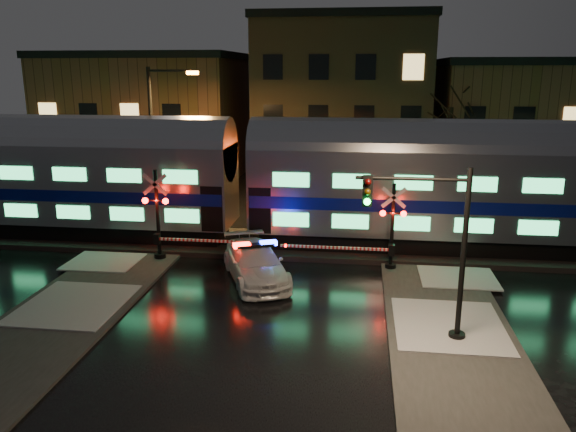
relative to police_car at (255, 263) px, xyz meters
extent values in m
plane|color=black|center=(0.58, -0.50, -0.73)|extent=(120.00, 120.00, 0.00)
cube|color=black|center=(0.58, 4.50, -0.61)|extent=(90.00, 4.20, 0.24)
cube|color=#2D2D2D|center=(-5.92, -6.50, -0.67)|extent=(4.00, 20.00, 0.12)
cube|color=#2D2D2D|center=(7.08, -6.50, -0.67)|extent=(4.00, 20.00, 0.12)
cube|color=#573022|center=(-12.42, 21.50, 3.77)|extent=(14.00, 10.00, 9.00)
cube|color=brown|center=(2.58, 22.00, 5.02)|extent=(12.00, 11.00, 11.50)
cube|color=#573022|center=(15.58, 21.50, 3.52)|extent=(12.00, 10.00, 8.50)
cube|color=black|center=(11.55, 4.50, -0.09)|extent=(24.00, 2.40, 0.80)
cube|color=#B7BAC1|center=(11.55, 4.50, 2.21)|extent=(25.00, 3.05, 3.80)
cube|color=navy|center=(11.55, 4.50, 1.81)|extent=(24.75, 3.09, 0.55)
cube|color=#3CE580|center=(11.55, 2.95, 1.06)|extent=(21.00, 0.05, 0.62)
cube|color=#3CE580|center=(11.55, 2.95, 2.86)|extent=(21.00, 0.05, 0.62)
cylinder|color=#B7BAC1|center=(11.55, 4.50, 3.91)|extent=(25.00, 3.05, 3.05)
imported|color=silver|center=(0.00, 0.00, -0.01)|extent=(3.80, 5.37, 1.45)
cube|color=black|center=(0.00, 0.00, 0.76)|extent=(1.54, 0.94, 0.10)
cube|color=#FF0C05|center=(-0.50, -0.21, 0.80)|extent=(0.74, 0.57, 0.17)
cube|color=#1426FF|center=(0.50, 0.21, 0.80)|extent=(0.74, 0.57, 0.17)
cylinder|color=black|center=(5.44, 1.90, -0.59)|extent=(0.47, 0.47, 0.28)
cylinder|color=black|center=(5.44, 1.90, 1.14)|extent=(0.15, 0.15, 3.74)
sphere|color=#FF0C05|center=(5.02, 1.72, 1.79)|extent=(0.24, 0.24, 0.24)
sphere|color=#FF0C05|center=(5.86, 1.72, 1.79)|extent=(0.24, 0.24, 0.24)
cube|color=white|center=(3.10, 1.65, 0.25)|extent=(4.67, 0.10, 0.10)
cube|color=black|center=(5.44, 1.65, 0.25)|extent=(0.25, 0.30, 0.45)
cylinder|color=black|center=(-4.69, 1.90, -0.58)|extent=(0.51, 0.51, 0.31)
cylinder|color=black|center=(-4.69, 1.90, 1.31)|extent=(0.16, 0.16, 4.08)
sphere|color=#FF0C05|center=(-5.15, 1.72, 2.02)|extent=(0.26, 0.26, 0.26)
sphere|color=#FF0C05|center=(-4.23, 1.72, 2.02)|extent=(0.26, 0.26, 0.26)
cube|color=white|center=(-2.14, 1.65, 0.34)|extent=(5.09, 0.10, 0.10)
cube|color=black|center=(-4.69, 1.65, 0.34)|extent=(0.25, 0.30, 0.45)
cylinder|color=black|center=(7.20, -4.35, -0.59)|extent=(0.51, 0.51, 0.27)
cylinder|color=black|center=(7.20, -4.35, 2.02)|extent=(0.16, 0.16, 5.49)
cylinder|color=black|center=(5.55, -4.35, 4.39)|extent=(3.29, 0.11, 0.11)
cube|color=black|center=(4.27, -4.50, 4.03)|extent=(0.29, 0.26, 0.91)
sphere|color=#0CFF3F|center=(4.27, -4.66, 3.74)|extent=(0.20, 0.20, 0.20)
cylinder|color=black|center=(-7.25, 8.50, 3.47)|extent=(0.21, 0.21, 8.39)
cylinder|color=black|center=(-5.99, 8.50, 7.45)|extent=(2.52, 0.13, 0.13)
cube|color=orange|center=(-4.84, 8.50, 7.35)|extent=(0.58, 0.29, 0.19)
camera|label=1|loc=(4.03, -20.90, 7.49)|focal=35.00mm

